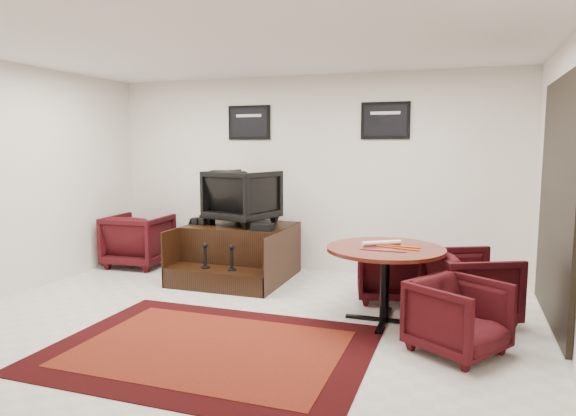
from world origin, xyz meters
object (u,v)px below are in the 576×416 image
object	(u,v)px
shine_podium	(239,253)
shine_chair	(243,194)
meeting_table	(385,256)
armchair_side	(139,238)
table_chair_corner	(458,313)
table_chair_back	(388,270)
table_chair_window	(470,283)

from	to	relation	value
shine_podium	shine_chair	bearing A→B (deg)	90.00
shine_chair	meeting_table	size ratio (longest dim) A/B	0.70
armchair_side	table_chair_corner	bearing A→B (deg)	154.34
shine_podium	table_chair_back	size ratio (longest dim) A/B	2.02
meeting_table	table_chair_window	size ratio (longest dim) A/B	1.48
shine_podium	table_chair_window	bearing A→B (deg)	-15.72
shine_podium	meeting_table	distance (m)	2.49
armchair_side	meeting_table	bearing A→B (deg)	158.30
shine_chair	table_chair_back	bearing A→B (deg)	-177.82
shine_chair	table_chair_window	distance (m)	3.25
shine_podium	table_chair_corner	size ratio (longest dim) A/B	2.01
meeting_table	shine_chair	bearing A→B (deg)	148.92
shine_podium	table_chair_window	xyz separation A→B (m)	(3.01, -0.85, 0.07)
shine_podium	shine_chair	xyz separation A→B (m)	(0.00, 0.15, 0.81)
shine_chair	table_chair_corner	world-z (taller)	shine_chair
shine_chair	meeting_table	xyz separation A→B (m)	(2.17, -1.31, -0.45)
meeting_table	table_chair_window	xyz separation A→B (m)	(0.84, 0.32, -0.29)
shine_chair	table_chair_corner	bearing A→B (deg)	162.52
table_chair_window	armchair_side	bearing A→B (deg)	53.22
table_chair_corner	meeting_table	bearing A→B (deg)	83.06
shine_chair	table_chair_corner	size ratio (longest dim) A/B	1.17
table_chair_window	shine_chair	bearing A→B (deg)	46.64
table_chair_window	table_chair_corner	size ratio (longest dim) A/B	1.12
shine_podium	table_chair_back	world-z (taller)	shine_podium
shine_chair	armchair_side	size ratio (longest dim) A/B	0.98
armchair_side	table_chair_window	distance (m)	4.82
shine_podium	armchair_side	world-z (taller)	armchair_side
shine_chair	table_chair_window	xyz separation A→B (m)	(3.01, -0.99, -0.74)
table_chair_window	meeting_table	bearing A→B (deg)	85.60
armchair_side	table_chair_corner	size ratio (longest dim) A/B	1.20
table_chair_window	table_chair_corner	distance (m)	0.93
meeting_table	table_chair_window	world-z (taller)	table_chair_window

